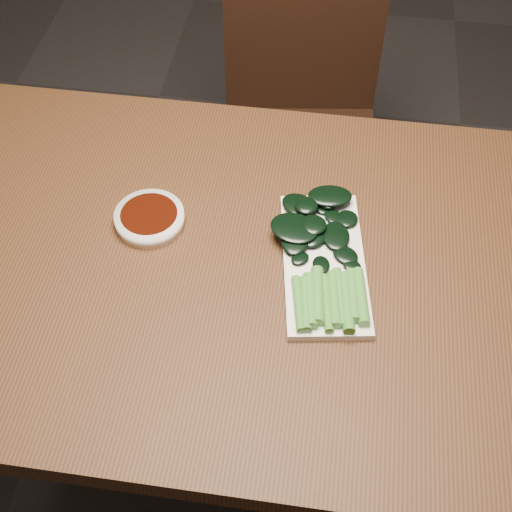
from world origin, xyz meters
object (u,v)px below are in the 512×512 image
(chair_far, at_px, (301,121))
(serving_plate, at_px, (324,263))
(table, at_px, (254,287))
(sauce_bowl, at_px, (150,218))
(gai_lan, at_px, (322,257))

(chair_far, bearing_deg, serving_plate, -89.64)
(table, bearing_deg, sauce_bowl, 162.81)
(table, xyz_separation_m, serving_plate, (0.12, 0.01, 0.08))
(table, height_order, sauce_bowl, sauce_bowl)
(sauce_bowl, distance_m, gai_lan, 0.31)
(table, distance_m, sauce_bowl, 0.22)
(chair_far, bearing_deg, sauce_bowl, -116.45)
(serving_plate, bearing_deg, gai_lan, -159.37)
(serving_plate, relative_size, gai_lan, 1.01)
(table, distance_m, chair_far, 0.71)
(sauce_bowl, height_order, serving_plate, sauce_bowl)
(sauce_bowl, bearing_deg, serving_plate, -9.43)
(table, relative_size, chair_far, 1.57)
(chair_far, distance_m, sauce_bowl, 0.72)
(table, relative_size, serving_plate, 4.44)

